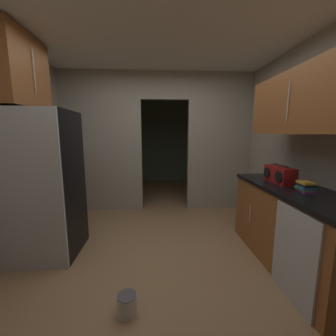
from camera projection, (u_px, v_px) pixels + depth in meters
name	position (u px, v px, depth m)	size (l,w,h in m)	color
ground	(161.00, 261.00, 2.46)	(20.00, 20.00, 0.00)	#93704C
kitchen_overhead_slab	(158.00, 38.00, 2.57)	(3.94, 7.59, 0.06)	silver
kitchen_partition	(156.00, 140.00, 4.01)	(3.54, 0.12, 2.58)	#9E998C
adjoining_room_shell	(157.00, 140.00, 5.75)	(3.54, 2.53, 2.58)	slate
refrigerator	(44.00, 185.00, 2.50)	(0.72, 0.74, 1.72)	black
lower_cabinet_run	(293.00, 228.00, 2.31)	(0.64, 1.70, 0.89)	brown
dishwasher	(294.00, 256.00, 1.83)	(0.02, 0.56, 0.83)	#B7BABC
upper_cabinet_counterside	(306.00, 102.00, 2.10)	(0.36, 1.53, 0.63)	brown
upper_cabinet_fridgeside	(17.00, 71.00, 2.38)	(0.36, 0.79, 0.81)	brown
boombox	(279.00, 175.00, 2.51)	(0.17, 0.43, 0.22)	maroon
book_stack	(306.00, 187.00, 2.09)	(0.15, 0.18, 0.11)	#8C3893
paint_can	(127.00, 305.00, 1.72)	(0.16, 0.16, 0.17)	silver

